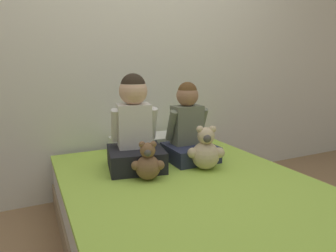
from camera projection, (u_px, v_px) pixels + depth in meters
The scene contains 7 objects.
wall_behind_bed at pixel (133, 44), 2.48m from camera, with size 8.00×0.06×2.50m.
bed at pixel (200, 222), 1.72m from camera, with size 1.44×2.05×0.40m.
child_on_left at pixel (135, 130), 1.98m from camera, with size 0.41×0.41×0.63m.
child_on_right at pixel (188, 130), 2.16m from camera, with size 0.34×0.34×0.56m.
teddy_bear_held_by_left_child at pixel (148, 164), 1.80m from camera, with size 0.19×0.15×0.24m.
teddy_bear_held_by_right_child at pixel (206, 151), 1.97m from camera, with size 0.23×0.18×0.29m.
pillow_at_headboard at pixel (145, 143), 2.43m from camera, with size 0.53×0.27×0.11m.
Camera 1 is at (-0.84, -1.34, 1.09)m, focal length 32.00 mm.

